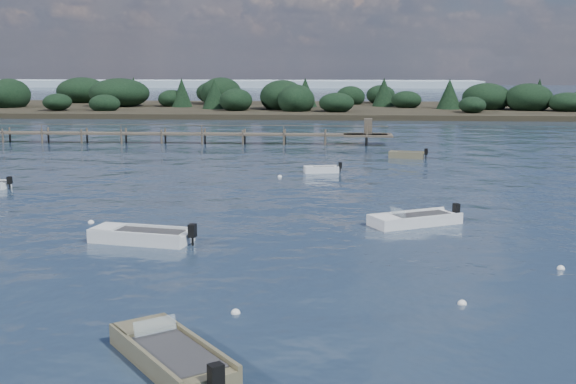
# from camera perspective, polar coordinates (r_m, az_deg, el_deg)

# --- Properties ---
(ground) EXTENTS (400.00, 400.00, 0.00)m
(ground) POSITION_cam_1_polar(r_m,az_deg,el_deg) (87.17, 3.36, 4.65)
(ground) COLOR #142030
(ground) RESTS_ON ground
(dinghy_mid_grey) EXTENTS (5.22, 2.68, 1.29)m
(dinghy_mid_grey) POSITION_cam_1_polar(r_m,az_deg,el_deg) (34.74, -11.52, -3.60)
(dinghy_mid_grey) COLOR silver
(dinghy_mid_grey) RESTS_ON ground
(tender_far_white) EXTENTS (2.99, 1.55, 1.00)m
(tender_far_white) POSITION_cam_1_polar(r_m,az_deg,el_deg) (55.64, 2.65, 1.69)
(tender_far_white) COLOR silver
(tender_far_white) RESTS_ON ground
(dinghy_mid_white_a) EXTENTS (5.09, 3.83, 1.21)m
(dinghy_mid_white_a) POSITION_cam_1_polar(r_m,az_deg,el_deg) (38.28, 9.96, -2.31)
(dinghy_mid_white_a) COLOR silver
(dinghy_mid_white_a) RESTS_ON ground
(dinghy_near_olive) EXTENTS (4.39, 4.94, 1.28)m
(dinghy_near_olive) POSITION_cam_1_polar(r_m,az_deg,el_deg) (20.97, -9.23, -12.83)
(dinghy_near_olive) COLOR #6E6749
(dinghy_near_olive) RESTS_ON ground
(tender_far_grey_b) EXTENTS (3.47, 1.83, 1.16)m
(tender_far_grey_b) POSITION_cam_1_polar(r_m,az_deg,el_deg) (65.08, 9.34, 2.81)
(tender_far_grey_b) COLOR #6E6749
(tender_far_grey_b) RESTS_ON ground
(buoy_a) EXTENTS (0.32, 0.32, 0.32)m
(buoy_a) POSITION_cam_1_polar(r_m,az_deg,el_deg) (24.69, -4.16, -9.54)
(buoy_a) COLOR silver
(buoy_a) RESTS_ON ground
(buoy_b) EXTENTS (0.32, 0.32, 0.32)m
(buoy_b) POSITION_cam_1_polar(r_m,az_deg,el_deg) (31.71, 20.75, -5.72)
(buoy_b) COLOR silver
(buoy_b) RESTS_ON ground
(buoy_c) EXTENTS (0.32, 0.32, 0.32)m
(buoy_c) POSITION_cam_1_polar(r_m,az_deg,el_deg) (39.47, -15.30, -2.37)
(buoy_c) COLOR silver
(buoy_c) RESTS_ON ground
(buoy_e) EXTENTS (0.32, 0.32, 0.32)m
(buoy_e) POSITION_cam_1_polar(r_m,az_deg,el_deg) (53.44, -0.65, 1.19)
(buoy_e) COLOR silver
(buoy_e) RESTS_ON ground
(buoy_extra_b) EXTENTS (0.32, 0.32, 0.32)m
(buoy_extra_b) POSITION_cam_1_polar(r_m,az_deg,el_deg) (26.23, 13.59, -8.61)
(buoy_extra_b) COLOR silver
(buoy_extra_b) RESTS_ON ground
(jetty) EXTENTS (64.50, 3.20, 3.40)m
(jetty) POSITION_cam_1_polar(r_m,az_deg,el_deg) (78.42, -12.87, 4.52)
(jetty) COLOR #4B4337
(jetty) RESTS_ON ground
(far_headland) EXTENTS (190.00, 40.00, 5.80)m
(far_headland) POSITION_cam_1_polar(r_m,az_deg,el_deg) (129.21, 14.79, 6.98)
(far_headland) COLOR black
(far_headland) RESTS_ON ground
(distant_haze) EXTENTS (280.00, 20.00, 2.40)m
(distant_haze) POSITION_cam_1_polar(r_m,az_deg,el_deg) (272.47, -15.73, 8.00)
(distant_haze) COLOR #96AABA
(distant_haze) RESTS_ON ground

